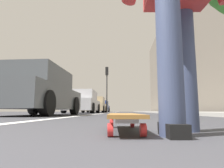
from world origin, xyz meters
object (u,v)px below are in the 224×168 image
Objects in this scene: parked_car_end at (101,107)px; pedestrian_distant at (163,101)px; skateboard at (124,117)px; parked_car_mid at (83,102)px; traffic_light at (107,81)px; parked_car_far at (95,105)px; parked_car_near at (39,93)px.

parked_car_end is 2.62× the size of pedestrian_distant.
pedestrian_distant reaches higher than parked_car_end.
skateboard is 0.19× the size of parked_car_mid.
parked_car_mid is 2.61× the size of pedestrian_distant.
parked_car_mid is at bearing 169.18° from traffic_light.
traffic_light is at bearing -89.22° from parked_car_far.
parked_car_end is at bearing 0.57° from parked_car_near.
parked_car_mid is (6.86, 0.02, -0.01)m from parked_car_near.
pedestrian_distant is (9.88, -5.87, 0.23)m from parked_car_near.
parked_car_far is (17.53, 2.77, 0.61)m from skateboard.
parked_car_near is at bearing -179.79° from parked_car_mid.
parked_car_near is at bearing 149.27° from pedestrian_distant.
parked_car_end is 7.13m from traffic_light.
traffic_light is at bearing 59.34° from pedestrian_distant.
parked_car_end is at bearing 6.90° from skateboard.
traffic_light is (0.02, -1.14, 2.35)m from parked_car_far.
traffic_light reaches higher than parked_car_mid.
parked_car_near is (4.82, 2.73, 0.63)m from skateboard.
parked_car_end is (12.47, 0.17, -0.01)m from parked_car_mid.
parked_car_mid is 12.47m from parked_car_end.
parked_car_far is at bearing -178.72° from parked_car_end.
skateboard is 0.19× the size of parked_car_end.
parked_car_end reaches higher than skateboard.
parked_car_near is at bearing -179.43° from parked_car_end.
skateboard is 15.07m from pedestrian_distant.
pedestrian_distant is (-2.83, -4.78, -2.10)m from traffic_light.
skateboard is at bearing -171.01° from parked_car_far.
parked_car_far is at bearing 64.55° from pedestrian_distant.
pedestrian_distant is at bearing -30.73° from parked_car_near.
parked_car_mid is 0.98× the size of traffic_light.
parked_car_end is at bearing 32.74° from pedestrian_distant.
traffic_light reaches higher than parked_car_end.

